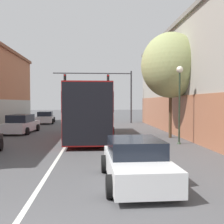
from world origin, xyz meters
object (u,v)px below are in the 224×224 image
parked_car_left_far (45,118)px  street_tree_near (171,65)px  traffic_signal_gantry (107,85)px  hatchback_foreground (136,162)px  street_lamp (180,93)px  bus (89,109)px  parked_car_left_mid (21,124)px

parked_car_left_far → street_tree_near: 17.35m
street_tree_near → traffic_signal_gantry: bearing=105.7°
traffic_signal_gantry → hatchback_foreground: bearing=-90.7°
street_lamp → hatchback_foreground: bearing=-117.7°
parked_car_left_far → traffic_signal_gantry: (7.05, -0.13, 3.79)m
bus → parked_car_left_far: bearing=22.3°
bus → parked_car_left_mid: bearing=59.8°
parked_car_left_far → hatchback_foreground: bearing=-168.4°
traffic_signal_gantry → street_tree_near: bearing=-74.3°
hatchback_foreground → parked_car_left_mid: size_ratio=0.88×
hatchback_foreground → street_tree_near: (3.91, 9.59, 4.26)m
parked_car_left_mid → street_tree_near: 12.12m
parked_car_left_far → street_tree_near: (10.67, -13.01, 4.23)m
parked_car_left_mid → traffic_signal_gantry: bearing=-33.3°
hatchback_foreground → parked_car_left_far: parked_car_left_far is taller
street_tree_near → parked_car_left_mid: bearing=161.9°
hatchback_foreground → street_lamp: street_lamp is taller
traffic_signal_gantry → street_tree_near: 13.39m
traffic_signal_gantry → street_lamp: (3.36, -15.54, -1.48)m
hatchback_foreground → traffic_signal_gantry: traffic_signal_gantry is taller
parked_car_left_mid → street_lamp: 12.43m
parked_car_left_mid → traffic_signal_gantry: 12.39m
bus → parked_car_left_far: (-5.19, 12.58, -1.29)m
parked_car_left_far → street_tree_near: size_ratio=0.66×
parked_car_left_mid → street_lamp: (10.55, -6.18, 2.27)m
bus → parked_car_left_far: bus is taller
parked_car_left_mid → bus: bearing=-115.9°
traffic_signal_gantry → street_lamp: traffic_signal_gantry is taller
hatchback_foreground → street_tree_near: 11.20m
parked_car_left_mid → hatchback_foreground: bearing=-148.0°
bus → street_tree_near: bearing=-94.6°
hatchback_foreground → street_tree_near: street_tree_near is taller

